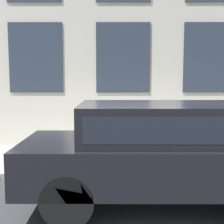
% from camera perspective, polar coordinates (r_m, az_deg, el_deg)
% --- Properties ---
extents(ground_plane, '(80.00, 80.00, 0.00)m').
position_cam_1_polar(ground_plane, '(7.13, 2.69, -12.38)').
color(ground_plane, '#38383A').
extents(sidewalk, '(2.96, 60.00, 0.14)m').
position_cam_1_polar(sidewalk, '(8.53, 2.26, -8.71)').
color(sidewalk, '#A8A093').
rests_on(sidewalk, ground_plane).
extents(building_facade, '(0.33, 40.00, 7.59)m').
position_cam_1_polar(building_facade, '(9.97, 2.01, 15.08)').
color(building_facade, beige).
rests_on(building_facade, ground_plane).
extents(fire_hydrant, '(0.30, 0.42, 0.74)m').
position_cam_1_polar(fire_hydrant, '(7.40, 2.42, -7.47)').
color(fire_hydrant, '#2D7260').
rests_on(fire_hydrant, sidewalk).
extents(person, '(0.28, 0.18, 1.14)m').
position_cam_1_polar(person, '(7.42, -2.40, -4.98)').
color(person, '#232328').
rests_on(person, sidewalk).
extents(parked_truck_charcoal_near, '(2.02, 4.77, 1.83)m').
position_cam_1_polar(parked_truck_charcoal_near, '(5.66, 8.65, -6.23)').
color(parked_truck_charcoal_near, black).
rests_on(parked_truck_charcoal_near, ground_plane).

